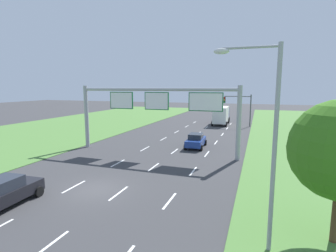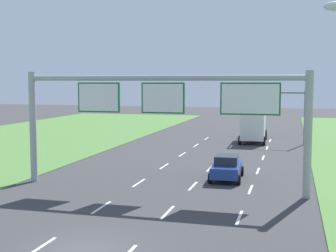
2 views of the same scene
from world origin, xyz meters
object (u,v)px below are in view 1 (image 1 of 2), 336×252
object	(u,v)px
box_truck	(221,115)
street_lamp	(265,131)
car_near_red	(196,140)
car_lead_silver	(4,192)
traffic_light_mast	(239,104)
sign_gantry	(157,106)

from	to	relation	value
box_truck	street_lamp	bearing A→B (deg)	-81.48
car_near_red	street_lamp	world-z (taller)	street_lamp
car_near_red	car_lead_silver	world-z (taller)	car_lead_silver
car_lead_silver	traffic_light_mast	bearing A→B (deg)	71.77
car_near_red	car_lead_silver	bearing A→B (deg)	-113.28
car_near_red	traffic_light_mast	distance (m)	19.37
car_near_red	box_truck	size ratio (longest dim) A/B	0.50
sign_gantry	traffic_light_mast	distance (m)	23.61
car_lead_silver	sign_gantry	distance (m)	15.54
box_truck	street_lamp	world-z (taller)	street_lamp
car_lead_silver	sign_gantry	xyz separation A→B (m)	(3.82, 14.49, 4.11)
traffic_light_mast	box_truck	bearing A→B (deg)	152.84
car_near_red	street_lamp	size ratio (longest dim) A/B	0.48
car_lead_silver	street_lamp	xyz separation A→B (m)	(13.92, 0.52, 4.25)
car_lead_silver	traffic_light_mast	xyz separation A→B (m)	(10.36, 37.14, 3.04)
box_truck	car_near_red	bearing A→B (deg)	-91.80
car_near_red	box_truck	xyz separation A→B (m)	(0.08, 20.51, 0.96)
street_lamp	car_lead_silver	bearing A→B (deg)	-177.84
street_lamp	sign_gantry	bearing A→B (deg)	125.87
sign_gantry	traffic_light_mast	xyz separation A→B (m)	(6.55, 22.65, -1.07)
sign_gantry	street_lamp	distance (m)	17.23
car_lead_silver	car_near_red	bearing A→B (deg)	66.41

